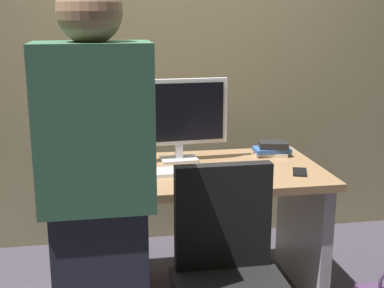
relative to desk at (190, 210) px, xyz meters
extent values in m
cube|color=#8C7F5B|center=(0.00, 0.86, 1.00)|extent=(6.40, 0.10, 3.00)
cube|color=#93704C|center=(0.00, 0.00, 0.21)|extent=(1.40, 0.76, 0.04)
cube|color=#B2B2B7|center=(-0.64, 0.00, -0.16)|extent=(0.06, 0.68, 0.69)
cube|color=#B2B2B7|center=(0.64, 0.00, -0.16)|extent=(0.06, 0.68, 0.69)
cube|color=black|center=(0.02, -0.66, 0.22)|extent=(0.40, 0.06, 0.44)
cube|color=#38664C|center=(-0.48, -0.80, 0.64)|extent=(0.40, 0.24, 0.58)
sphere|color=#A57A5B|center=(-0.48, -0.80, 1.03)|extent=(0.22, 0.22, 0.22)
cube|color=silver|center=(-0.03, 0.18, 0.23)|extent=(0.21, 0.15, 0.02)
cube|color=silver|center=(-0.03, 0.18, 0.28)|extent=(0.04, 0.03, 0.08)
cube|color=silver|center=(-0.03, 0.18, 0.50)|extent=(0.54, 0.06, 0.36)
cube|color=black|center=(-0.03, 0.16, 0.50)|extent=(0.50, 0.03, 0.32)
cube|color=white|center=(-0.12, -0.06, 0.24)|extent=(0.43, 0.14, 0.02)
ellipsoid|color=black|center=(0.21, -0.07, 0.24)|extent=(0.06, 0.10, 0.03)
cylinder|color=silver|center=(-0.42, -0.16, 0.27)|extent=(0.07, 0.07, 0.09)
cube|color=beige|center=(0.51, 0.20, 0.24)|extent=(0.20, 0.15, 0.02)
cube|color=#3359A5|center=(0.51, 0.20, 0.26)|extent=(0.21, 0.13, 0.02)
cube|color=black|center=(0.52, 0.20, 0.29)|extent=(0.18, 0.15, 0.04)
cube|color=black|center=(0.54, -0.16, 0.23)|extent=(0.11, 0.16, 0.01)
camera|label=1|loc=(-0.46, -2.61, 1.02)|focal=49.24mm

